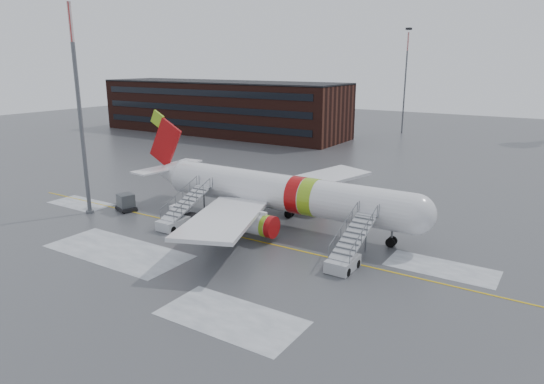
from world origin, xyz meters
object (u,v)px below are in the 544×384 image
Objects in this scene: pushback_tug at (182,214)px; light_mast_near at (79,104)px; airliner at (275,192)px; airstair_aft at (178,217)px; airstair_fwd at (347,255)px; uld_container at (126,203)px.

light_mast_near reaches higher than pushback_tug.
airliner reaches higher than airstair_aft.
airstair_fwd reaches higher than uld_container.
light_mast_near is (-11.83, -1.92, 11.25)m from airstair_aft.
airliner is 12.41× the size of uld_container.
airliner reaches higher than uld_container.
airstair_aft is 0.33× the size of light_mast_near.
airstair_fwd is 0.33× the size of light_mast_near.
pushback_tug is 16.29m from light_mast_near.
uld_container is at bearing -175.76° from pushback_tug.
light_mast_near reaches higher than airstair_fwd.
airliner is at bearing 149.92° from airstair_fwd.
light_mast_near is at bearing -170.79° from airstair_aft.
airliner is at bearing 18.08° from uld_container.
uld_container is 0.12× the size of light_mast_near.
airliner reaches higher than pushback_tug.
airstair_fwd is at bearing -4.63° from pushback_tug.
light_mast_near is at bearing -156.74° from airliner.
airliner is at bearing 23.26° from light_mast_near.
airstair_aft is 2.38× the size of pushback_tug.
pushback_tug is 8.24m from uld_container.
airstair_aft reaches higher than uld_container.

